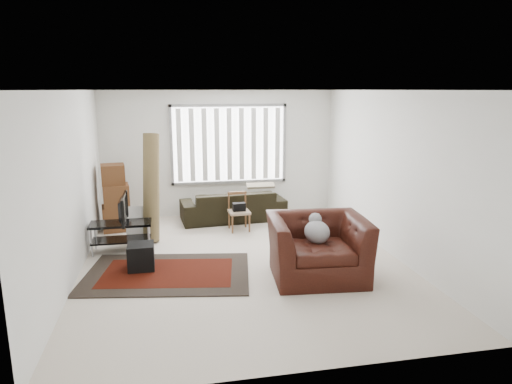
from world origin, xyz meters
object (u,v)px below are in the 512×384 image
Objects in this scene: tv_stand at (121,230)px; sofa at (233,201)px; moving_boxes at (116,200)px; armchair at (318,243)px; side_chair at (239,210)px.

tv_stand is 2.64m from sofa.
armchair is (3.13, -2.96, -0.09)m from moving_boxes.
tv_stand is 1.37× the size of side_chair.
moving_boxes is at bearing 165.78° from side_chair.
moving_boxes reaches higher than sofa.
armchair reaches higher than tv_stand.
tv_stand is at bearing 31.08° from sofa.
armchair is (0.77, -2.49, 0.10)m from side_chair.
moving_boxes reaches higher than side_chair.
armchair reaches higher than sofa.
armchair is at bearing -29.87° from tv_stand.
sofa is at bearing 35.62° from tv_stand.
sofa is (2.35, 0.27, -0.19)m from moving_boxes.
armchair is at bearing -43.37° from moving_boxes.
side_chair is 0.50× the size of armchair.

